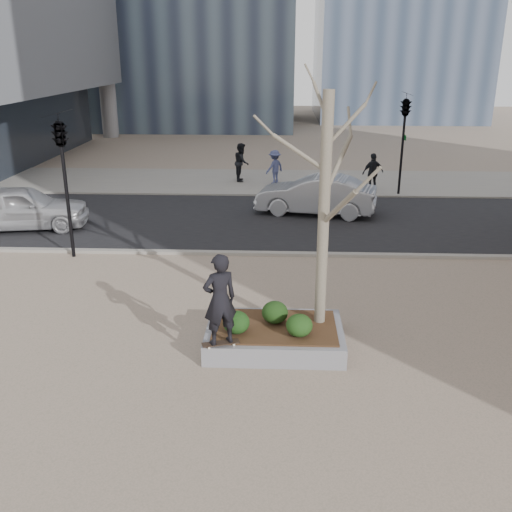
{
  "coord_description": "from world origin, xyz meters",
  "views": [
    {
      "loc": [
        1.09,
        -11.29,
        6.18
      ],
      "look_at": [
        0.5,
        2.0,
        1.4
      ],
      "focal_mm": 40.0,
      "sensor_mm": 36.0,
      "label": 1
    }
  ],
  "objects_px": {
    "skateboarder": "(220,300)",
    "police_car": "(22,207)",
    "planter": "(275,337)",
    "skateboard": "(221,344)"
  },
  "relations": [
    {
      "from": "planter",
      "to": "police_car",
      "type": "distance_m",
      "value": 12.64
    },
    {
      "from": "planter",
      "to": "police_car",
      "type": "xyz_separation_m",
      "value": [
        -9.36,
        8.47,
        0.6
      ]
    },
    {
      "from": "skateboarder",
      "to": "police_car",
      "type": "height_order",
      "value": "skateboarder"
    },
    {
      "from": "skateboarder",
      "to": "skateboard",
      "type": "bearing_deg",
      "value": 62.66
    },
    {
      "from": "skateboard",
      "to": "skateboarder",
      "type": "bearing_deg",
      "value": 72.41
    },
    {
      "from": "planter",
      "to": "skateboard",
      "type": "distance_m",
      "value": 1.43
    },
    {
      "from": "skateboard",
      "to": "police_car",
      "type": "relative_size",
      "value": 0.17
    },
    {
      "from": "planter",
      "to": "skateboard",
      "type": "xyz_separation_m",
      "value": [
        -1.1,
        -0.88,
        0.26
      ]
    },
    {
      "from": "planter",
      "to": "skateboard",
      "type": "relative_size",
      "value": 3.85
    },
    {
      "from": "skateboarder",
      "to": "police_car",
      "type": "bearing_deg",
      "value": -75.88
    }
  ]
}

